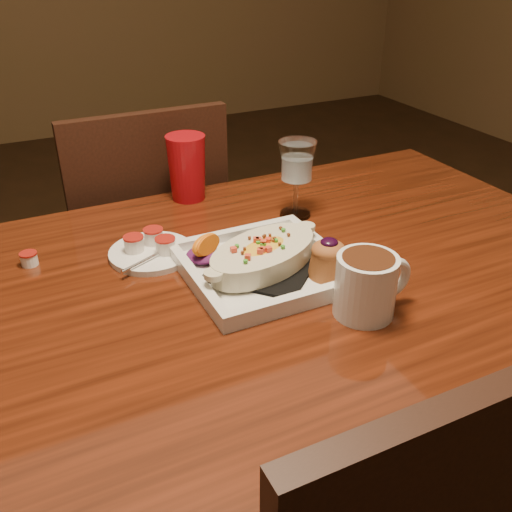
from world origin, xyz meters
name	(u,v)px	position (x,y,z in m)	size (l,w,h in m)	color
table	(237,332)	(0.00, 0.00, 0.65)	(1.50, 0.90, 0.75)	#65220E
chair_far	(146,252)	(0.00, 0.63, 0.51)	(0.42, 0.42, 0.93)	black
plate	(268,260)	(0.07, 0.02, 0.78)	(0.27, 0.27, 0.08)	white
coffee_mug	(368,283)	(0.16, -0.16, 0.81)	(0.14, 0.10, 0.10)	white
goblet	(297,165)	(0.23, 0.21, 0.87)	(0.08, 0.08, 0.17)	silver
saucer	(151,250)	(-0.10, 0.17, 0.76)	(0.16, 0.16, 0.11)	white
creamer_loose	(29,259)	(-0.31, 0.24, 0.76)	(0.03, 0.03, 0.03)	white
red_tumbler	(187,168)	(0.06, 0.40, 0.82)	(0.09, 0.09, 0.15)	#A50B13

